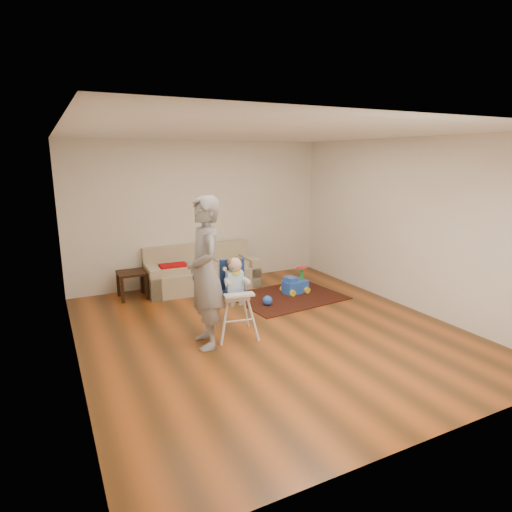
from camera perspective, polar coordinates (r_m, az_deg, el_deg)
name	(u,v)px	position (r m, az deg, el deg)	size (l,w,h in m)	color
ground	(269,330)	(6.16, 1.69, -9.86)	(5.50, 5.50, 0.00)	#4F2E14
room_envelope	(252,195)	(6.17, -0.53, 8.18)	(5.04, 5.52, 2.72)	silver
sofa	(202,268)	(7.98, -7.23, -1.59)	(2.08, 0.92, 0.79)	tan
side_table	(132,285)	(7.74, -16.15, -3.71)	(0.47, 0.47, 0.47)	black
area_rug	(288,297)	(7.55, 4.27, -5.43)	(1.80, 1.35, 0.01)	black
ride_on_toy	(295,280)	(7.70, 5.24, -3.22)	(0.42, 0.30, 0.46)	blue
toy_ball	(267,300)	(7.08, 1.54, -5.94)	(0.16, 0.16, 0.16)	blue
high_chair	(235,299)	(5.80, -2.82, -5.71)	(0.59, 0.59, 1.11)	silver
adult	(205,273)	(5.43, -6.80, -2.27)	(0.71, 0.47, 1.94)	gray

